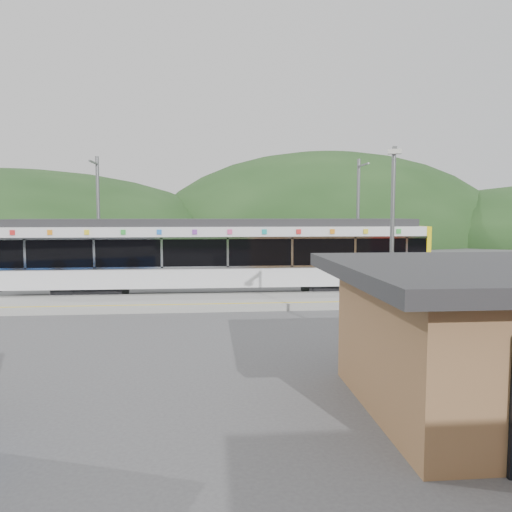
{
  "coord_description": "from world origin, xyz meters",
  "views": [
    {
      "loc": [
        -1.15,
        -18.38,
        3.99
      ],
      "look_at": [
        0.64,
        1.0,
        2.35
      ],
      "focal_mm": 35.0,
      "sensor_mm": 36.0,
      "label": 1
    }
  ],
  "objects": [
    {
      "name": "hills",
      "position": [
        6.19,
        5.29,
        0.0
      ],
      "size": [
        146.0,
        149.0,
        26.0
      ],
      "color": "#1E3D19",
      "rests_on": "ground"
    },
    {
      "name": "ground",
      "position": [
        0.0,
        0.0,
        0.0
      ],
      "size": [
        120.0,
        120.0,
        0.0
      ],
      "primitive_type": "plane",
      "color": "#4C4C4F",
      "rests_on": "ground"
    },
    {
      "name": "platform",
      "position": [
        0.0,
        3.3,
        0.15
      ],
      "size": [
        26.0,
        3.2,
        0.3
      ],
      "primitive_type": "cube",
      "color": "#9E9E99",
      "rests_on": "ground"
    },
    {
      "name": "yellow_line",
      "position": [
        0.0,
        2.0,
        0.3
      ],
      "size": [
        26.0,
        0.1,
        0.01
      ],
      "primitive_type": "cube",
      "color": "yellow",
      "rests_on": "platform"
    },
    {
      "name": "catenary_mast_east",
      "position": [
        7.0,
        8.56,
        3.65
      ],
      "size": [
        0.18,
        1.8,
        7.0
      ],
      "color": "slate",
      "rests_on": "ground"
    },
    {
      "name": "train",
      "position": [
        -0.83,
        6.0,
        2.06
      ],
      "size": [
        20.44,
        3.01,
        3.74
      ],
      "color": "black",
      "rests_on": "ground"
    },
    {
      "name": "lamp_post",
      "position": [
        3.99,
        -4.79,
        3.47
      ],
      "size": [
        0.43,
        1.07,
        5.8
      ],
      "rotation": [
        0.0,
        0.0,
        -0.34
      ],
      "color": "slate",
      "rests_on": "ground"
    },
    {
      "name": "catenary_mast_west",
      "position": [
        -7.0,
        8.56,
        3.65
      ],
      "size": [
        0.18,
        1.8,
        7.0
      ],
      "color": "slate",
      "rests_on": "ground"
    }
  ]
}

